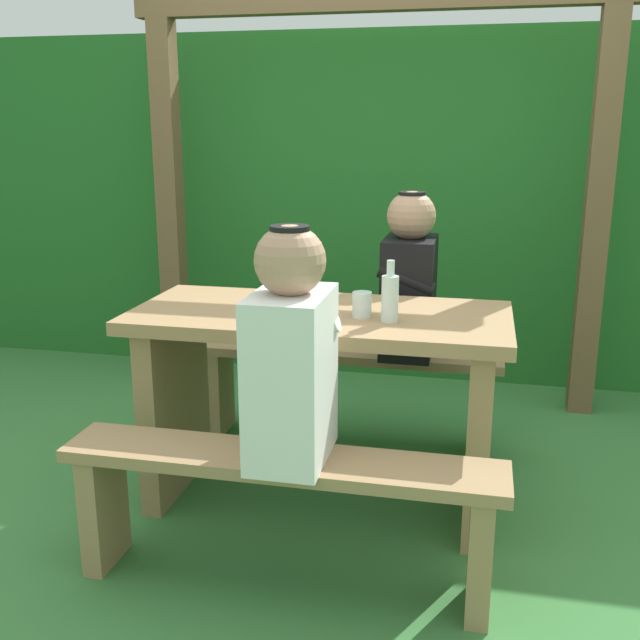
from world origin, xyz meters
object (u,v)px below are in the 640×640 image
Objects in this scene: picnic_table at (320,375)px; cell_phone at (285,318)px; person_white_shirt at (291,354)px; person_black_coat at (409,281)px; bottle_left at (390,297)px; drinking_glass at (362,304)px; bench_near at (281,494)px; bench_far at (347,376)px.

cell_phone is at bearing -124.64° from picnic_table.
person_black_coat is at bearing 78.18° from person_white_shirt.
bottle_left is (0.27, -0.09, 0.34)m from picnic_table.
person_white_shirt is 1.00× the size of person_black_coat.
person_black_coat is 5.14× the size of cell_phone.
bottle_left reaches higher than drinking_glass.
person_black_coat is 0.63m from drinking_glass.
drinking_glass reaches higher than cell_phone.
bench_far is at bearing 90.00° from bench_near.
person_white_shirt is 0.54m from drinking_glass.
drinking_glass reaches higher than bench_near.
picnic_table is at bearing -90.00° from bench_far.
person_black_coat reaches higher than bottle_left.
drinking_glass reaches higher than picnic_table.
bottle_left reaches higher than bench_near.
drinking_glass is 0.42× the size of bottle_left.
drinking_glass is at bearing 159.14° from bottle_left.
cell_phone reaches higher than bench_far.
bottle_left is (-0.00, -0.66, 0.08)m from person_black_coat.
person_white_shirt reaches higher than picnic_table.
picnic_table reaches higher than bench_near.
person_black_coat is at bearing 76.44° from bench_near.
picnic_table is 1.95× the size of person_black_coat.
bench_near is at bearing -119.27° from bottle_left.
cell_phone is at bearing -160.57° from drinking_glass.
person_white_shirt is (0.04, -0.57, 0.26)m from picnic_table.
bench_far is 10.00× the size of cell_phone.
bottle_left is at bearing 64.03° from person_white_shirt.
person_white_shirt is at bearing -101.82° from person_black_coat.
cell_phone is at bearing -117.69° from person_black_coat.
cell_phone is (-0.10, 0.43, 0.46)m from bench_near.
person_black_coat is 7.85× the size of drinking_glass.
person_black_coat reaches higher than bench_far.
person_white_shirt reaches higher than bottle_left.
person_black_coat is at bearing 79.94° from drinking_glass.
picnic_table is at bearing 163.73° from drinking_glass.
bottle_left is at bearing -67.69° from bench_far.
drinking_glass is 0.12m from bottle_left.
picnic_table is 0.68m from person_black_coat.
person_black_coat is at bearing 72.97° from cell_phone.
drinking_glass is (-0.11, -0.62, 0.04)m from person_black_coat.
person_black_coat is (0.27, -0.00, 0.46)m from bench_far.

